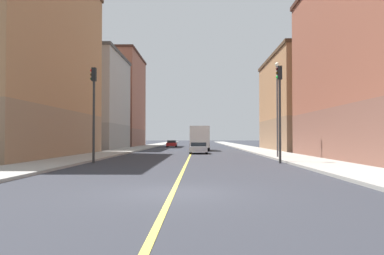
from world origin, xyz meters
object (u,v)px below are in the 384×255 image
building_right_midblock (81,102)px  box_truck (200,138)px  traffic_light_left_near (280,101)px  traffic_light_right_near (94,102)px  building_right_distant (109,101)px  building_right_corner (2,55)px  building_left_mid (315,103)px  car_red (172,144)px  street_lamp_left_near (277,100)px  car_black (202,143)px  car_silver (199,148)px

building_right_midblock → box_truck: bearing=-15.9°
building_right_midblock → traffic_light_left_near: (22.42, -29.23, -2.73)m
building_right_midblock → traffic_light_right_near: building_right_midblock is taller
building_right_distant → traffic_light_right_near: size_ratio=2.71×
building_right_corner → traffic_light_right_near: (9.96, -7.14, -4.70)m
traffic_light_right_near → building_right_midblock: bearing=108.8°
building_right_distant → building_left_mid: bearing=-33.4°
car_red → box_truck: bearing=-75.1°
car_red → street_lamp_left_near: bearing=-73.2°
traffic_light_right_near → box_truck: (7.19, 24.34, -2.45)m
traffic_light_right_near → box_truck: bearing=73.5°
building_right_corner → car_black: building_right_corner is taller
building_right_midblock → car_red: bearing=47.8°
car_black → car_silver: car_black is taller
building_right_corner → traffic_light_left_near: (22.42, -7.14, -4.66)m
box_truck → building_right_corner: bearing=-134.9°
building_left_mid → building_right_corner: 37.13m
box_truck → traffic_light_left_near: bearing=-77.8°
car_silver → building_right_corner: bearing=-154.6°
building_left_mid → building_right_distant: (-32.41, 21.34, 2.47)m
building_right_midblock → traffic_light_right_near: 31.01m
building_left_mid → traffic_light_left_near: building_left_mid is taller
building_right_corner → car_black: (17.76, 44.84, -8.16)m
car_black → car_red: (-5.52, -9.26, -0.07)m
building_right_midblock → car_silver: bearing=-39.5°
car_red → building_left_mid: bearing=-41.2°
street_lamp_left_near → car_black: 46.84m
building_right_midblock → traffic_light_left_near: building_right_midblock is taller
street_lamp_left_near → box_truck: bearing=108.6°
traffic_light_right_near → street_lamp_left_near: size_ratio=0.83×
building_left_mid → traffic_light_left_near: size_ratio=2.90×
building_left_mid → box_truck: size_ratio=2.71×
building_right_midblock → car_black: size_ratio=3.28×
car_black → street_lamp_left_near: bearing=-83.0°
traffic_light_left_near → car_red: (-10.18, 42.73, -3.57)m
traffic_light_left_near → street_lamp_left_near: bearing=79.9°
car_silver → box_truck: (0.13, 9.12, 1.08)m
traffic_light_right_near → car_black: 52.68m
building_right_distant → street_lamp_left_near: bearing=-60.1°
building_left_mid → car_black: (-14.65, 26.92, -5.56)m
street_lamp_left_near → car_red: street_lamp_left_near is taller
building_right_distant → box_truck: bearing=-52.1°
traffic_light_right_near → street_lamp_left_near: (13.47, 5.67, 0.66)m
building_left_mid → traffic_light_left_near: (-9.99, -25.07, -2.05)m
car_silver → building_right_distant: bearing=118.6°
traffic_light_left_near → car_silver: bearing=109.5°
building_left_mid → car_red: bearing=138.8°
street_lamp_left_near → car_black: bearing=97.0°
traffic_light_right_near → box_truck: traffic_light_right_near is taller
street_lamp_left_near → car_black: street_lamp_left_near is taller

